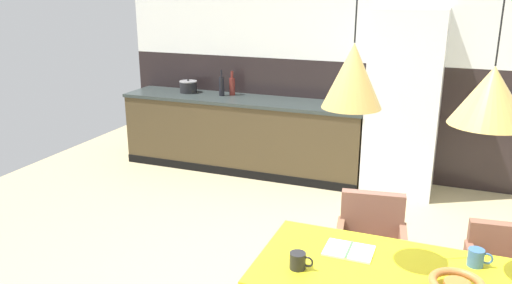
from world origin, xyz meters
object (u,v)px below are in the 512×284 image
object	(u,v)px
refrigerator_column	(403,103)
mug_short_terracotta	(476,258)
open_book	(349,251)
pendant_lamp_over_table_far	(491,96)
cooking_pot	(188,87)
bottle_oil_tall	(232,86)
armchair_near_window	(506,267)
armchair_by_stool	(371,236)
bottle_wine_green	(336,100)
mug_dark_espresso	(298,261)
pendant_lamp_over_table_near	(353,76)
bottle_vinegar_dark	(222,86)
dining_table	(402,282)

from	to	relation	value
refrigerator_column	mug_short_terracotta	distance (m)	2.96
open_book	pendant_lamp_over_table_far	size ratio (longest dim) A/B	0.25
cooking_pot	bottle_oil_tall	size ratio (longest dim) A/B	0.74
pendant_lamp_over_table_far	armchair_near_window	bearing A→B (deg)	70.11
open_book	bottle_oil_tall	world-z (taller)	bottle_oil_tall
refrigerator_column	armchair_by_stool	bearing A→B (deg)	-88.68
refrigerator_column	bottle_wine_green	xyz separation A→B (m)	(-0.70, -0.19, 0.02)
refrigerator_column	bottle_wine_green	distance (m)	0.72
bottle_oil_tall	bottle_wine_green	xyz separation A→B (m)	(1.39, -0.32, -0.00)
armchair_by_stool	pendant_lamp_over_table_far	xyz separation A→B (m)	(0.61, -0.82, 1.24)
bottle_oil_tall	open_book	bearing A→B (deg)	-55.69
mug_dark_espresso	pendant_lamp_over_table_near	size ratio (longest dim) A/B	0.13
open_book	bottle_oil_tall	xyz separation A→B (m)	(-2.12, 3.10, 0.28)
mug_dark_espresso	bottle_vinegar_dark	xyz separation A→B (m)	(-2.00, 3.31, 0.24)
bottle_oil_tall	bottle_wine_green	bearing A→B (deg)	-13.02
armchair_by_stool	bottle_oil_tall	distance (m)	3.25
open_book	cooking_pot	bearing A→B (deg)	131.64
armchair_by_stool	dining_table	bearing A→B (deg)	100.70
pendant_lamp_over_table_near	mug_short_terracotta	bearing A→B (deg)	22.51
mug_dark_espresso	pendant_lamp_over_table_near	xyz separation A→B (m)	(0.22, 0.10, 1.01)
cooking_pot	pendant_lamp_over_table_near	distance (m)	4.29
armchair_near_window	bottle_vinegar_dark	distance (m)	3.97
pendant_lamp_over_table_far	bottle_wine_green	bearing A→B (deg)	115.24
refrigerator_column	mug_short_terracotta	xyz separation A→B (m)	(0.71, -2.87, -0.21)
armchair_by_stool	mug_dark_espresso	distance (m)	1.08
open_book	bottle_wine_green	size ratio (longest dim) A/B	0.96
cooking_pot	bottle_oil_tall	distance (m)	0.59
bottle_vinegar_dark	bottle_oil_tall	bearing A→B (deg)	36.78
armchair_by_stool	pendant_lamp_over_table_far	size ratio (longest dim) A/B	0.72
bottle_vinegar_dark	bottle_wine_green	bearing A→B (deg)	-9.16
dining_table	mug_short_terracotta	world-z (taller)	mug_short_terracotta
mug_short_terracotta	bottle_wine_green	world-z (taller)	bottle_wine_green
armchair_near_window	pendant_lamp_over_table_far	distance (m)	1.48
armchair_near_window	open_book	world-z (taller)	open_book
cooking_pot	armchair_near_window	bearing A→B (deg)	-33.65
armchair_by_stool	armchair_near_window	distance (m)	0.88
bottle_vinegar_dark	pendant_lamp_over_table_near	size ratio (longest dim) A/B	0.31
open_book	cooking_pot	size ratio (longest dim) A/B	1.24
mug_dark_espresso	bottle_vinegar_dark	world-z (taller)	bottle_vinegar_dark
bottle_wine_green	pendant_lamp_over_table_far	world-z (taller)	pendant_lamp_over_table_far
bottle_vinegar_dark	armchair_by_stool	bearing A→B (deg)	-45.64
pendant_lamp_over_table_near	open_book	bearing A→B (deg)	90.32
refrigerator_column	open_book	size ratio (longest dim) A/B	7.21
open_book	bottle_vinegar_dark	size ratio (longest dim) A/B	0.86
refrigerator_column	bottle_vinegar_dark	distance (m)	2.20
mug_dark_espresso	bottle_wine_green	size ratio (longest dim) A/B	0.46
dining_table	open_book	xyz separation A→B (m)	(-0.32, 0.13, 0.05)
refrigerator_column	armchair_near_window	xyz separation A→B (m)	(0.93, -2.32, -0.52)
dining_table	bottle_wine_green	xyz separation A→B (m)	(-1.04, 2.92, 0.33)
cooking_pot	bottle_vinegar_dark	world-z (taller)	bottle_vinegar_dark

